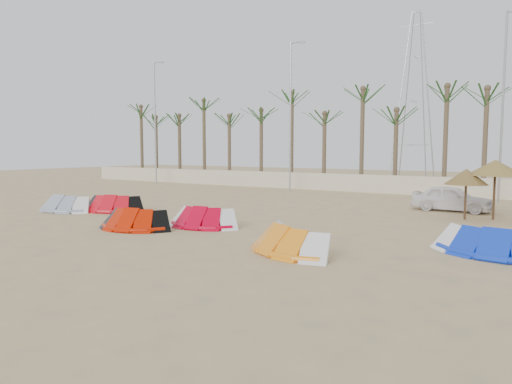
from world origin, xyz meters
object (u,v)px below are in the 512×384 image
Objects in this scene: kite_blue at (501,240)px; parasol_left at (466,177)px; kite_red_right at (207,216)px; kite_red_mid at (140,218)px; kite_red_left at (117,203)px; car at (452,198)px; kite_grey at (69,202)px; kite_orange at (293,237)px; parasol_mid at (495,168)px.

kite_blue is 7.29m from parasol_left.
kite_blue is 1.67× the size of parasol_left.
kite_red_mid is at bearing -135.68° from kite_red_right.
car is (14.25, 9.11, 0.23)m from kite_red_left.
kite_grey is 0.94× the size of kite_red_left.
kite_red_left is 1.56× the size of parasol_left.
kite_grey is 7.33m from kite_red_mid.
kite_grey is at bearing 165.70° from kite_red_mid.
kite_red_left is 0.91× the size of kite_orange.
kite_grey is 0.87× the size of car.
parasol_mid is at bearing 24.29° from kite_grey.
parasol_left reaches higher than kite_orange.
kite_red_left is 17.22m from kite_blue.
kite_red_left is at bearing 125.63° from car.
kite_blue is at bearing 4.67° from kite_red_right.
parasol_left is at bearing 106.02° from kite_blue.
kite_blue is 7.77m from parasol_mid.
parasol_mid is (16.32, 7.13, 1.89)m from kite_red_left.
kite_grey is 14.18m from kite_orange.
kite_red_right is 12.81m from parasol_mid.
parasol_left is (10.35, 9.55, 1.49)m from kite_red_mid.
parasol_left is (-1.97, 6.86, 1.48)m from kite_blue.
kite_blue is at bearing -73.98° from parasol_left.
parasol_mid is at bearing 41.14° from kite_red_right.
kite_red_left is at bearing -156.87° from parasol_left.
kite_red_mid is at bearing -138.32° from parasol_mid.
kite_red_right is at bearing 44.32° from kite_red_mid.
kite_red_left is 16.91m from car.
parasol_left is at bearing 42.69° from kite_red_mid.
kite_grey is 1.02× the size of kite_red_mid.
kite_orange is 1.03× the size of kite_blue.
kite_grey is 2.52m from kite_red_left.
parasol_mid is (18.52, 8.36, 1.89)m from kite_grey.
kite_red_right is (1.88, 1.84, -0.00)m from kite_red_mid.
parasol_left is at bearing 70.68° from kite_orange.
kite_red_right is 11.55m from parasol_left.
kite_blue is (17.22, -0.35, 0.00)m from kite_red_left.
kite_red_mid is at bearing -137.31° from parasol_left.
car is at bearing 136.39° from parasol_mid.
kite_red_mid is 12.61m from kite_blue.
kite_red_right is at bearing -175.33° from kite_blue.
kite_red_right is at bearing -10.03° from kite_red_left.
kite_red_mid is 0.84× the size of kite_orange.
kite_orange is 6.11m from kite_blue.
kite_red_left is at bearing 148.21° from kite_red_mid.
kite_red_mid is 1.22× the size of parasol_mid.
parasol_left reaches higher than kite_red_mid.
kite_red_right is at bearing 0.17° from kite_grey.
kite_orange is at bearing -21.93° from kite_red_right.
car is at bearing 32.14° from kite_grey.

